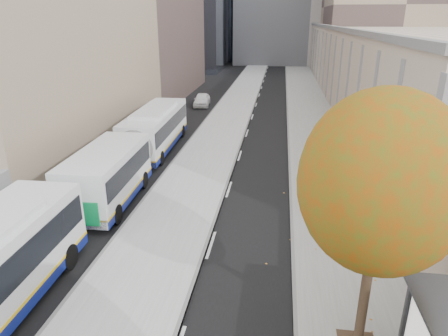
# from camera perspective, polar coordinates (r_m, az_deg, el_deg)

# --- Properties ---
(bus_platform) EXTENTS (4.25, 150.00, 0.15)m
(bus_platform) POSITION_cam_1_polar(r_m,az_deg,el_deg) (33.29, -0.68, 4.82)
(bus_platform) COLOR #A9A9A9
(bus_platform) RESTS_ON ground
(sidewalk) EXTENTS (4.75, 150.00, 0.08)m
(sidewalk) POSITION_cam_1_polar(r_m,az_deg,el_deg) (33.09, 13.18, 4.11)
(sidewalk) COLOR gray
(sidewalk) RESTS_ON ground
(building_tan) EXTENTS (18.00, 92.00, 8.00)m
(building_tan) POSITION_cam_1_polar(r_m,az_deg,el_deg) (62.59, 22.13, 14.45)
(building_tan) COLOR tan
(building_tan) RESTS_ON ground
(tree_c) EXTENTS (4.20, 4.20, 7.28)m
(tree_c) POSITION_cam_1_polar(r_m,az_deg,el_deg) (10.74, 21.57, -2.05)
(tree_c) COLOR black
(tree_c) RESTS_ON sidewalk
(bus_far) EXTENTS (3.10, 17.60, 2.92)m
(bus_far) POSITION_cam_1_polar(r_m,az_deg,el_deg) (26.06, -12.00, 3.34)
(bus_far) COLOR silver
(bus_far) RESTS_ON ground
(distant_car) EXTENTS (1.98, 4.18, 1.38)m
(distant_car) POSITION_cam_1_polar(r_m,az_deg,el_deg) (44.77, -3.18, 9.70)
(distant_car) COLOR white
(distant_car) RESTS_ON ground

